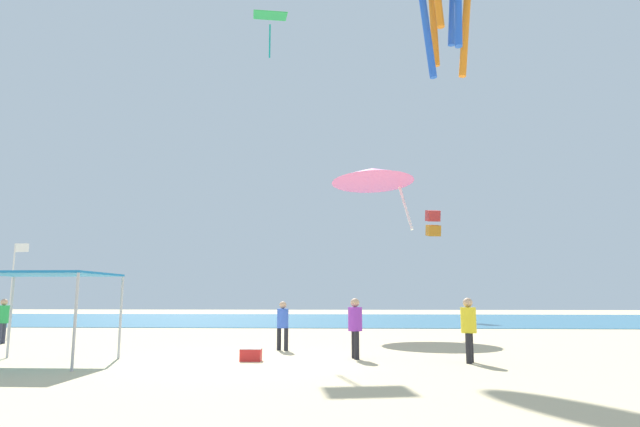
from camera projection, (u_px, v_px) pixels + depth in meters
The scene contains 12 objects.
ground at pixel (240, 363), 14.44m from camera, with size 110.00×110.00×0.10m, color beige.
ocean_strip at pixel (308, 319), 40.11m from camera, with size 110.00×22.47×0.03m, color teal.
canopy_tent at pixel (43, 277), 14.15m from camera, with size 3.30×2.65×2.36m.
person_near_tent at pixel (469, 324), 14.18m from camera, with size 0.40×0.43×1.70m.
person_leftmost at pixel (283, 322), 17.39m from camera, with size 0.39×0.37×1.57m.
person_central at pixel (3, 317), 19.76m from camera, with size 0.39×0.44×1.64m.
person_rightmost at pixel (355, 323), 15.09m from camera, with size 0.40×0.44×1.68m.
banner_flag at pixel (14, 282), 21.69m from camera, with size 0.61×0.06×3.88m.
cooler_box at pixel (251, 354), 14.45m from camera, with size 0.57×0.37×0.35m.
kite_delta_pink at pixel (373, 175), 26.31m from camera, with size 5.29×5.31×3.25m.
kite_box_red at pixel (433, 223), 39.96m from camera, with size 1.06×1.17×2.07m.
kite_diamond_green at pixel (270, 18), 26.31m from camera, with size 1.90×1.86×2.44m.
Camera 1 is at (2.89, -14.77, 1.74)m, focal length 29.98 mm.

